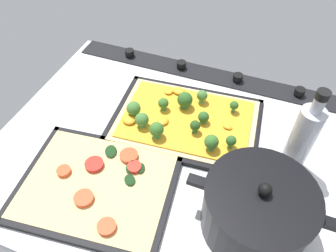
{
  "coord_description": "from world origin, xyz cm",
  "views": [
    {
      "loc": [
        -15.3,
        44.76,
        60.6
      ],
      "look_at": [
        2.57,
        -2.51,
        4.74
      ],
      "focal_mm": 34.33,
      "sensor_mm": 36.0,
      "label": 1
    }
  ],
  "objects_px": {
    "broccoli_pizza": "(183,119)",
    "baking_tray_back": "(97,186)",
    "baking_tray_front": "(185,122)",
    "veggie_pizza_back": "(98,184)",
    "oil_bottle": "(302,139)",
    "cooking_pot": "(257,209)"
  },
  "relations": [
    {
      "from": "broccoli_pizza",
      "to": "veggie_pizza_back",
      "type": "distance_m",
      "value": 0.26
    },
    {
      "from": "oil_bottle",
      "to": "baking_tray_front",
      "type": "bearing_deg",
      "value": -8.22
    },
    {
      "from": "baking_tray_front",
      "to": "veggie_pizza_back",
      "type": "distance_m",
      "value": 0.27
    },
    {
      "from": "baking_tray_back",
      "to": "veggie_pizza_back",
      "type": "xyz_separation_m",
      "value": [
        -0.0,
        -0.0,
        0.01
      ]
    },
    {
      "from": "veggie_pizza_back",
      "to": "oil_bottle",
      "type": "xyz_separation_m",
      "value": [
        -0.38,
        -0.21,
        0.08
      ]
    },
    {
      "from": "baking_tray_back",
      "to": "veggie_pizza_back",
      "type": "relative_size",
      "value": 1.08
    },
    {
      "from": "broccoli_pizza",
      "to": "baking_tray_front",
      "type": "bearing_deg",
      "value": -141.56
    },
    {
      "from": "broccoli_pizza",
      "to": "baking_tray_back",
      "type": "distance_m",
      "value": 0.27
    },
    {
      "from": "baking_tray_front",
      "to": "oil_bottle",
      "type": "height_order",
      "value": "oil_bottle"
    },
    {
      "from": "baking_tray_back",
      "to": "veggie_pizza_back",
      "type": "distance_m",
      "value": 0.01
    },
    {
      "from": "baking_tray_front",
      "to": "cooking_pot",
      "type": "xyz_separation_m",
      "value": [
        -0.21,
        0.21,
        0.06
      ]
    },
    {
      "from": "baking_tray_front",
      "to": "veggie_pizza_back",
      "type": "relative_size",
      "value": 1.18
    },
    {
      "from": "baking_tray_back",
      "to": "oil_bottle",
      "type": "bearing_deg",
      "value": -151.46
    },
    {
      "from": "baking_tray_back",
      "to": "oil_bottle",
      "type": "xyz_separation_m",
      "value": [
        -0.38,
        -0.21,
        0.09
      ]
    },
    {
      "from": "broccoli_pizza",
      "to": "baking_tray_back",
      "type": "xyz_separation_m",
      "value": [
        0.11,
        0.24,
        -0.02
      ]
    },
    {
      "from": "cooking_pot",
      "to": "veggie_pizza_back",
      "type": "bearing_deg",
      "value": 5.53
    },
    {
      "from": "broccoli_pizza",
      "to": "veggie_pizza_back",
      "type": "xyz_separation_m",
      "value": [
        0.11,
        0.24,
        -0.01
      ]
    },
    {
      "from": "oil_bottle",
      "to": "veggie_pizza_back",
      "type": "bearing_deg",
      "value": 28.33
    },
    {
      "from": "baking_tray_front",
      "to": "baking_tray_back",
      "type": "height_order",
      "value": "same"
    },
    {
      "from": "baking_tray_front",
      "to": "baking_tray_back",
      "type": "distance_m",
      "value": 0.27
    },
    {
      "from": "baking_tray_front",
      "to": "veggie_pizza_back",
      "type": "bearing_deg",
      "value": 64.44
    },
    {
      "from": "veggie_pizza_back",
      "to": "baking_tray_back",
      "type": "bearing_deg",
      "value": 55.68
    }
  ]
}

